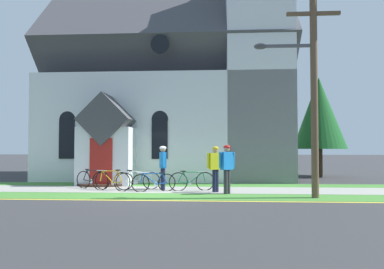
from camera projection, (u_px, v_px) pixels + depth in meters
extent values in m
plane|color=#333335|center=(158.00, 183.00, 17.24)|extent=(140.00, 140.00, 0.00)
cube|color=#99968E|center=(149.00, 190.00, 14.71)|extent=(32.00, 2.29, 0.01)
cube|color=#427F33|center=(139.00, 196.00, 12.72)|extent=(32.00, 1.70, 0.01)
cube|color=#427F33|center=(157.00, 185.00, 16.62)|extent=(24.00, 1.55, 0.01)
cube|color=yellow|center=(132.00, 200.00, 11.72)|extent=(28.00, 0.16, 0.01)
cube|color=silver|center=(171.00, 131.00, 21.69)|extent=(12.94, 8.41, 5.37)
cube|color=#424247|center=(171.00, 55.00, 21.85)|extent=(13.44, 8.57, 8.57)
cube|color=silver|center=(258.00, 65.00, 18.92)|extent=(3.25, 3.25, 11.88)
cube|color=silver|center=(107.00, 156.00, 16.80)|extent=(2.40, 1.60, 2.60)
cube|color=#424247|center=(107.00, 120.00, 16.85)|extent=(2.40, 1.80, 2.40)
cube|color=maroon|center=(101.00, 162.00, 15.97)|extent=(1.00, 0.06, 2.10)
cube|color=black|center=(67.00, 139.00, 17.73)|extent=(0.76, 0.06, 1.90)
cone|color=black|center=(67.00, 119.00, 17.77)|extent=(0.80, 0.06, 0.80)
cube|color=black|center=(160.00, 139.00, 17.44)|extent=(0.76, 0.06, 1.90)
cone|color=black|center=(160.00, 119.00, 17.48)|extent=(0.80, 0.06, 0.80)
cylinder|color=black|center=(160.00, 44.00, 17.60)|extent=(0.90, 0.06, 0.90)
cube|color=#7F6047|center=(89.00, 177.00, 17.22)|extent=(0.12, 0.12, 0.66)
cube|color=#7F6047|center=(126.00, 177.00, 17.00)|extent=(0.12, 0.12, 0.66)
cube|color=silver|center=(107.00, 157.00, 17.14)|extent=(2.12, 0.20, 1.14)
cube|color=#7F6047|center=(107.00, 144.00, 17.16)|extent=(2.24, 0.24, 0.12)
cube|color=black|center=(107.00, 154.00, 17.10)|extent=(1.69, 0.10, 0.16)
cylinder|color=#382319|center=(105.00, 183.00, 16.76)|extent=(2.57, 2.57, 0.10)
ellipsoid|color=red|center=(113.00, 180.00, 16.71)|extent=(0.36, 0.36, 0.24)
ellipsoid|color=orange|center=(111.00, 179.00, 17.31)|extent=(0.36, 0.36, 0.24)
ellipsoid|color=orange|center=(85.00, 180.00, 16.66)|extent=(0.36, 0.36, 0.24)
ellipsoid|color=red|center=(100.00, 181.00, 16.19)|extent=(0.36, 0.36, 0.24)
torus|color=black|center=(167.00, 183.00, 14.19)|extent=(0.67, 0.25, 0.70)
torus|color=black|center=(141.00, 183.00, 13.94)|extent=(0.67, 0.25, 0.70)
cylinder|color=#194CA5|center=(150.00, 179.00, 14.03)|extent=(0.53, 0.20, 0.46)
cylinder|color=#194CA5|center=(152.00, 173.00, 14.06)|extent=(0.72, 0.27, 0.06)
cylinder|color=#194CA5|center=(159.00, 179.00, 14.12)|extent=(0.25, 0.11, 0.43)
cylinder|color=#194CA5|center=(162.00, 183.00, 14.14)|extent=(0.40, 0.16, 0.09)
cylinder|color=#194CA5|center=(164.00, 178.00, 14.17)|extent=(0.21, 0.10, 0.38)
cylinder|color=#194CA5|center=(142.00, 178.00, 13.96)|extent=(0.12, 0.07, 0.39)
ellipsoid|color=black|center=(162.00, 173.00, 14.16)|extent=(0.25, 0.15, 0.05)
cylinder|color=silver|center=(143.00, 173.00, 13.97)|extent=(0.43, 0.16, 0.03)
cylinder|color=silver|center=(156.00, 184.00, 14.09)|extent=(0.18, 0.07, 0.18)
torus|color=black|center=(178.00, 182.00, 14.29)|extent=(0.73, 0.20, 0.74)
torus|color=black|center=(205.00, 181.00, 14.45)|extent=(0.73, 0.20, 0.74)
cylinder|color=#19723F|center=(196.00, 178.00, 14.40)|extent=(0.57, 0.16, 0.45)
cylinder|color=#19723F|center=(193.00, 172.00, 14.39)|extent=(0.77, 0.21, 0.05)
cylinder|color=#19723F|center=(186.00, 178.00, 14.34)|extent=(0.27, 0.09, 0.45)
cylinder|color=#19723F|center=(184.00, 182.00, 14.32)|extent=(0.43, 0.13, 0.09)
cylinder|color=#19723F|center=(181.00, 177.00, 14.31)|extent=(0.23, 0.08, 0.39)
cylinder|color=#19723F|center=(204.00, 177.00, 14.45)|extent=(0.12, 0.06, 0.38)
ellipsoid|color=black|center=(183.00, 171.00, 14.33)|extent=(0.25, 0.13, 0.05)
cylinder|color=silver|center=(203.00, 172.00, 14.45)|extent=(0.44, 0.12, 0.03)
cylinder|color=silver|center=(189.00, 183.00, 14.35)|extent=(0.18, 0.06, 0.18)
torus|color=black|center=(122.00, 182.00, 14.20)|extent=(0.73, 0.28, 0.76)
torus|color=black|center=(100.00, 181.00, 14.59)|extent=(0.73, 0.28, 0.76)
cylinder|color=orange|center=(108.00, 177.00, 14.46)|extent=(0.53, 0.21, 0.48)
cylinder|color=orange|center=(110.00, 171.00, 14.43)|extent=(0.73, 0.28, 0.06)
cylinder|color=orange|center=(116.00, 177.00, 14.32)|extent=(0.25, 0.12, 0.49)
cylinder|color=orange|center=(118.00, 182.00, 14.27)|extent=(0.40, 0.17, 0.09)
cylinder|color=orange|center=(120.00, 176.00, 14.24)|extent=(0.22, 0.10, 0.44)
cylinder|color=orange|center=(101.00, 176.00, 14.58)|extent=(0.12, 0.07, 0.40)
ellipsoid|color=black|center=(118.00, 170.00, 14.28)|extent=(0.25, 0.15, 0.05)
cylinder|color=silver|center=(102.00, 170.00, 14.57)|extent=(0.43, 0.17, 0.03)
cylinder|color=silver|center=(113.00, 183.00, 14.35)|extent=(0.18, 0.08, 0.18)
torus|color=black|center=(125.00, 181.00, 14.66)|extent=(0.68, 0.26, 0.71)
torus|color=black|center=(151.00, 181.00, 14.93)|extent=(0.68, 0.26, 0.71)
cylinder|color=#B7B7BC|center=(142.00, 177.00, 14.84)|extent=(0.56, 0.22, 0.42)
cylinder|color=#B7B7BC|center=(139.00, 172.00, 14.82)|extent=(0.77, 0.29, 0.10)
cylinder|color=#B7B7BC|center=(132.00, 177.00, 14.74)|extent=(0.27, 0.12, 0.47)
cylinder|color=#B7B7BC|center=(130.00, 182.00, 14.71)|extent=(0.42, 0.17, 0.09)
cylinder|color=#B7B7BC|center=(127.00, 176.00, 14.69)|extent=(0.23, 0.11, 0.42)
cylinder|color=#B7B7BC|center=(150.00, 177.00, 14.93)|extent=(0.13, 0.07, 0.35)
ellipsoid|color=black|center=(130.00, 170.00, 14.72)|extent=(0.25, 0.15, 0.05)
cylinder|color=silver|center=(149.00, 172.00, 14.92)|extent=(0.43, 0.17, 0.03)
cylinder|color=silver|center=(135.00, 182.00, 14.76)|extent=(0.18, 0.08, 0.18)
torus|color=black|center=(84.00, 180.00, 15.29)|extent=(0.69, 0.31, 0.73)
torus|color=black|center=(102.00, 181.00, 14.86)|extent=(0.69, 0.31, 0.73)
cylinder|color=black|center=(96.00, 176.00, 15.02)|extent=(0.51, 0.24, 0.46)
cylinder|color=black|center=(94.00, 171.00, 15.07)|extent=(0.69, 0.31, 0.05)
cylinder|color=black|center=(89.00, 176.00, 15.18)|extent=(0.25, 0.13, 0.47)
cylinder|color=black|center=(87.00, 181.00, 15.21)|extent=(0.39, 0.18, 0.09)
cylinder|color=black|center=(85.00, 175.00, 15.26)|extent=(0.21, 0.11, 0.41)
cylinder|color=black|center=(102.00, 176.00, 14.89)|extent=(0.12, 0.08, 0.39)
ellipsoid|color=black|center=(87.00, 169.00, 15.23)|extent=(0.25, 0.16, 0.05)
cylinder|color=silver|center=(101.00, 171.00, 14.91)|extent=(0.42, 0.19, 0.03)
cylinder|color=silver|center=(91.00, 181.00, 15.12)|extent=(0.17, 0.09, 0.18)
cylinder|color=#2D2D33|center=(228.00, 182.00, 13.41)|extent=(0.15, 0.15, 0.88)
cylinder|color=#2D2D33|center=(226.00, 182.00, 13.33)|extent=(0.15, 0.15, 0.88)
cube|color=blue|center=(227.00, 161.00, 13.40)|extent=(0.50, 0.48, 0.64)
sphere|color=tan|center=(227.00, 149.00, 13.41)|extent=(0.23, 0.23, 0.23)
ellipsoid|color=red|center=(227.00, 147.00, 13.42)|extent=(0.37, 0.37, 0.16)
cylinder|color=blue|center=(233.00, 160.00, 13.56)|extent=(0.09, 0.24, 0.58)
cylinder|color=blue|center=(220.00, 160.00, 13.24)|extent=(0.09, 0.18, 0.59)
cylinder|color=#191E38|center=(162.00, 179.00, 14.78)|extent=(0.15, 0.15, 0.87)
cylinder|color=#191E38|center=(163.00, 179.00, 14.57)|extent=(0.15, 0.15, 0.87)
cube|color=blue|center=(163.00, 160.00, 14.70)|extent=(0.34, 0.53, 0.63)
sphere|color=#936B51|center=(163.00, 149.00, 14.71)|extent=(0.22, 0.22, 0.22)
ellipsoid|color=silver|center=(163.00, 148.00, 14.72)|extent=(0.34, 0.31, 0.16)
cylinder|color=blue|center=(163.00, 159.00, 14.99)|extent=(0.09, 0.21, 0.57)
cylinder|color=blue|center=(163.00, 160.00, 14.41)|extent=(0.09, 0.10, 0.57)
cylinder|color=#191E38|center=(214.00, 181.00, 13.83)|extent=(0.15, 0.15, 0.86)
cylinder|color=#191E38|center=(217.00, 181.00, 13.87)|extent=(0.15, 0.15, 0.86)
cube|color=yellow|center=(215.00, 161.00, 13.88)|extent=(0.52, 0.41, 0.63)
sphere|color=tan|center=(215.00, 150.00, 13.89)|extent=(0.22, 0.22, 0.22)
ellipsoid|color=gold|center=(215.00, 148.00, 13.89)|extent=(0.34, 0.36, 0.16)
cylinder|color=yellow|center=(208.00, 160.00, 13.79)|extent=(0.09, 0.11, 0.57)
cylinder|color=yellow|center=(223.00, 160.00, 13.97)|extent=(0.09, 0.11, 0.57)
cylinder|color=brown|center=(314.00, 86.00, 12.45)|extent=(0.24, 0.24, 7.57)
cube|color=brown|center=(313.00, 14.00, 12.54)|extent=(1.80, 0.12, 0.12)
cube|color=#4C4C51|center=(287.00, 46.00, 12.56)|extent=(1.80, 0.10, 0.10)
ellipsoid|color=#3F3F44|center=(260.00, 46.00, 12.62)|extent=(0.44, 0.28, 0.20)
cylinder|color=#3D2D1E|center=(320.00, 163.00, 21.52)|extent=(0.31, 0.31, 1.61)
cone|color=#195623|center=(319.00, 113.00, 21.62)|extent=(3.09, 3.09, 4.22)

